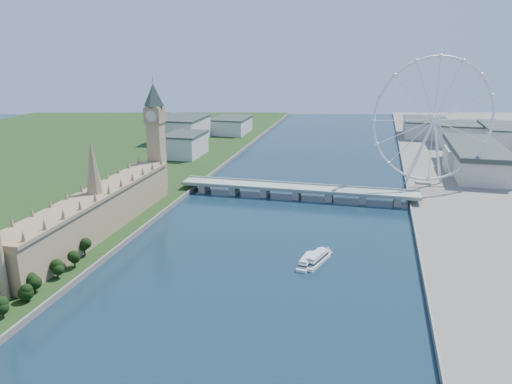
% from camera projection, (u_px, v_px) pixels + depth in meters
% --- Properties ---
extents(tree_row, '(7.52, 167.52, 18.93)m').
position_uv_depth(tree_row, '(1.00, 308.00, 252.95)').
color(tree_row, black).
rests_on(tree_row, ground).
extents(parliament_range, '(24.00, 200.00, 70.00)m').
position_uv_depth(parliament_range, '(97.00, 212.00, 365.26)').
color(parliament_range, tan).
rests_on(parliament_range, ground).
extents(big_ben, '(20.02, 20.02, 110.00)m').
position_uv_depth(big_ben, '(155.00, 124.00, 452.04)').
color(big_ben, tan).
rests_on(big_ben, ground).
extents(westminster_bridge, '(220.00, 22.00, 9.50)m').
position_uv_depth(westminster_bridge, '(297.00, 190.00, 461.39)').
color(westminster_bridge, gray).
rests_on(westminster_bridge, ground).
extents(london_eye, '(113.60, 39.12, 124.30)m').
position_uv_depth(london_eye, '(434.00, 120.00, 468.55)').
color(london_eye, silver).
rests_on(london_eye, ground).
extents(county_hall, '(54.00, 144.00, 35.00)m').
position_uv_depth(county_hall, '(474.00, 174.00, 545.58)').
color(county_hall, beige).
rests_on(county_hall, ground).
extents(city_skyline, '(505.00, 280.00, 32.00)m').
position_uv_depth(city_skyline, '(354.00, 133.00, 692.01)').
color(city_skyline, beige).
rests_on(city_skyline, ground).
extents(tour_boat_near, '(18.03, 33.64, 7.24)m').
position_uv_depth(tour_boat_near, '(316.00, 263.00, 324.68)').
color(tour_boat_near, silver).
rests_on(tour_boat_near, ground).
extents(tour_boat_far, '(11.56, 28.91, 6.20)m').
position_uv_depth(tour_boat_far, '(307.00, 265.00, 321.79)').
color(tour_boat_far, silver).
rests_on(tour_boat_far, ground).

